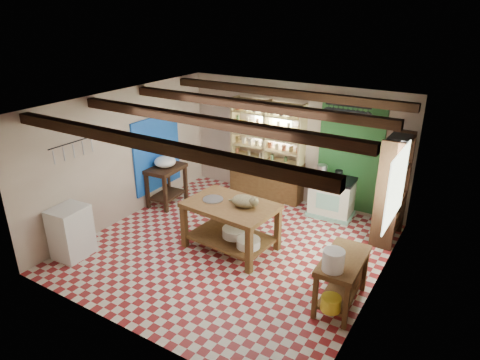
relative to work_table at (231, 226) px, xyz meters
The scene contains 30 objects.
floor 0.45m from the work_table, 15.00° to the left, with size 5.00×5.00×0.02m, color maroon.
ceiling 2.16m from the work_table, 15.00° to the left, with size 5.00×5.00×0.02m, color #3E3E43.
wall_back 2.65m from the work_table, 89.72° to the left, with size 5.00×0.04×2.60m, color #C2AD9C.
wall_front 2.64m from the work_table, 89.72° to the right, with size 5.00×0.04×2.60m, color #C2AD9C.
wall_left 2.63m from the work_table, behind, with size 0.04×5.00×2.60m, color #C2AD9C.
wall_right 2.66m from the work_table, ahead, with size 0.04×5.00×2.60m, color #C2AD9C.
ceiling_beams 2.04m from the work_table, 15.00° to the left, with size 5.00×3.80×0.15m, color #341E12.
blue_wall_patch 2.70m from the work_table, 159.82° to the left, with size 0.04×1.40×1.60m, color blue.
green_wall_patch 2.89m from the work_table, 62.97° to the left, with size 1.30×0.04×2.30m, color #225525.
window_back 2.83m from the work_table, 101.12° to the left, with size 0.90×0.02×0.80m, color #B4C7B0.
window_right 2.85m from the work_table, 21.93° to the left, with size 0.02×1.30×1.20m, color #B4C7B0.
utensil_rail 3.02m from the work_table, 153.76° to the right, with size 0.06×0.90×0.28m, color black.
pot_rack 2.97m from the work_table, 58.42° to the left, with size 0.86×0.12×0.36m, color black.
shelving_unit 2.47m from the work_table, 103.09° to the left, with size 1.70×0.34×2.20m, color tan.
tall_rack 2.97m from the work_table, 38.19° to the left, with size 0.40×0.86×2.00m, color #341E12.
work_table is the anchor object (origin of this frame).
stove 2.41m from the work_table, 63.49° to the left, with size 0.86×0.58×0.84m, color beige.
prep_table 2.34m from the work_table, 159.17° to the left, with size 0.58×0.85×0.86m, color #341E12.
white_cabinet 2.75m from the work_table, 143.46° to the right, with size 0.51×0.61×0.91m, color silver.
right_counter 2.24m from the work_table, 12.06° to the right, with size 0.54×1.08×0.77m, color brown.
cat 0.60m from the work_table, ahead, with size 0.44×0.34×0.20m, color olive.
steel_tray 0.57m from the work_table, behind, with size 0.36×0.36×0.02m, color #B2B2BA.
basin_large 0.15m from the work_table, 40.80° to the left, with size 0.45×0.45×0.16m, color silver.
basin_small 0.48m from the work_table, 16.73° to the right, with size 0.41×0.41×0.14m, color silver.
kettle_left 2.35m from the work_table, 68.94° to the left, with size 0.21×0.21×0.24m, color #B2B2BA.
kettle_right 2.51m from the work_table, 61.46° to the left, with size 0.15×0.15×0.19m, color black.
enamel_bowl 2.40m from the work_table, 159.17° to the left, with size 0.46×0.46×0.23m, color silver.
white_bucket 2.36m from the work_table, 20.83° to the right, with size 0.29×0.29×0.29m, color silver.
wicker_basket 2.19m from the work_table, ahead, with size 0.38×0.31×0.27m, color #90603A.
yellow_tub 2.40m from the work_table, 22.56° to the right, with size 0.28×0.28×0.20m, color gold.
Camera 1 is at (3.62, -5.60, 4.08)m, focal length 32.00 mm.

